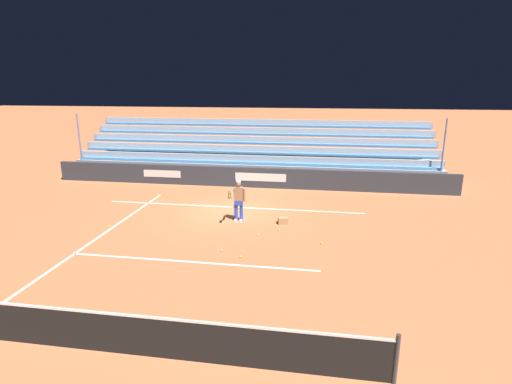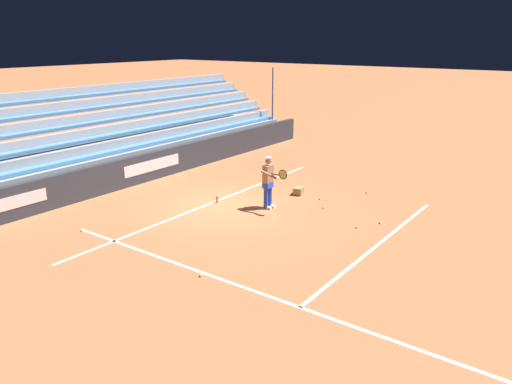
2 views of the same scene
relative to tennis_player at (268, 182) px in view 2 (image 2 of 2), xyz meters
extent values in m
plane|color=#B7663D|center=(0.70, -1.36, -0.89)|extent=(160.00, 160.00, 0.00)
cube|color=white|center=(0.70, -1.86, -0.89)|extent=(12.00, 0.10, 0.01)
cube|color=white|center=(4.81, 2.64, -0.89)|extent=(0.10, 12.00, 0.01)
cube|color=white|center=(0.70, 4.14, -0.89)|extent=(8.22, 0.10, 0.01)
cube|color=#2D333D|center=(0.70, -5.69, -0.34)|extent=(22.32, 0.24, 1.10)
cube|color=silver|center=(-0.09, -5.56, -0.29)|extent=(2.80, 0.01, 0.44)
cube|color=silver|center=(5.57, -5.56, -0.29)|extent=(2.20, 0.01, 0.40)
cube|color=#9EA3A8|center=(0.70, -8.29, -0.34)|extent=(21.21, 4.00, 1.10)
cube|color=#4C89CC|center=(0.70, -6.69, 0.29)|extent=(20.78, 0.40, 0.12)
cube|color=#9EA3A8|center=(0.70, -6.97, 0.43)|extent=(21.21, 0.24, 0.45)
cube|color=#4C89CC|center=(0.70, -7.49, 0.74)|extent=(20.78, 0.40, 0.12)
cube|color=#9EA3A8|center=(0.70, -7.77, 0.88)|extent=(21.21, 0.24, 0.45)
cube|color=#4C89CC|center=(0.70, -8.29, 1.19)|extent=(20.78, 0.40, 0.12)
cube|color=#9EA3A8|center=(0.70, -8.57, 1.33)|extent=(21.21, 0.24, 0.45)
cube|color=#4C89CC|center=(0.70, -9.09, 1.64)|extent=(20.78, 0.40, 0.12)
cube|color=#9EA3A8|center=(0.70, -9.37, 1.78)|extent=(21.21, 0.24, 0.45)
cube|color=#4C89CC|center=(0.70, -9.89, 2.09)|extent=(20.78, 0.40, 0.12)
cube|color=#9EA3A8|center=(0.70, -10.17, 2.23)|extent=(21.21, 0.24, 0.45)
cylinder|color=#4C70B2|center=(-9.59, -6.39, 1.03)|extent=(0.08, 0.08, 3.85)
cylinder|color=blue|center=(-0.12, -0.03, -0.45)|extent=(0.15, 0.15, 0.88)
cylinder|color=blue|center=(0.10, -0.03, -0.45)|extent=(0.15, 0.15, 0.88)
cube|color=white|center=(-0.12, 0.03, -0.85)|extent=(0.12, 0.28, 0.09)
cube|color=white|center=(0.10, 0.03, -0.85)|extent=(0.12, 0.28, 0.09)
cube|color=blue|center=(-0.01, -0.03, -0.09)|extent=(0.34, 0.23, 0.20)
cube|color=#A37556|center=(-0.01, -0.03, 0.28)|extent=(0.36, 0.22, 0.58)
sphere|color=#A37556|center=(-0.01, -0.02, 0.71)|extent=(0.21, 0.21, 0.21)
cylinder|color=white|center=(-0.01, -0.02, 0.80)|extent=(0.20, 0.20, 0.05)
cylinder|color=#A37556|center=(-0.25, -0.03, 0.24)|extent=(0.09, 0.09, 0.56)
cylinder|color=#A37556|center=(0.24, 0.18, 0.33)|extent=(0.10, 0.59, 0.24)
cylinder|color=black|center=(0.23, 0.42, 0.38)|extent=(0.04, 0.30, 0.03)
torus|color=black|center=(0.22, 0.70, 0.42)|extent=(0.03, 0.31, 0.31)
cylinder|color=#D6D14C|center=(0.22, 0.70, 0.42)|extent=(0.01, 0.27, 0.27)
cube|color=#A87F51|center=(-1.86, 0.02, -0.76)|extent=(0.46, 0.39, 0.26)
sphere|color=#CCE533|center=(4.90, -3.20, -0.86)|extent=(0.07, 0.07, 0.07)
sphere|color=#CCE533|center=(-1.04, 1.48, -0.86)|extent=(0.07, 0.07, 0.07)
sphere|color=#CCE533|center=(-3.42, 1.95, -0.86)|extent=(0.07, 0.07, 0.07)
sphere|color=#CCE533|center=(-1.80, 0.93, -0.86)|extent=(0.07, 0.07, 0.07)
sphere|color=#CCE533|center=(4.99, 1.52, -0.86)|extent=(0.07, 0.07, 0.07)
sphere|color=#CCE533|center=(-0.04, 3.15, -0.86)|extent=(0.07, 0.07, 0.07)
sphere|color=#CCE533|center=(-0.80, 3.56, -0.86)|extent=(0.07, 0.07, 0.07)
cylinder|color=#EA4C33|center=(0.55, -1.74, -0.78)|extent=(0.07, 0.07, 0.22)
camera|label=1|loc=(-3.21, 15.45, 4.64)|focal=28.00mm
camera|label=2|loc=(12.79, 8.83, 4.51)|focal=35.00mm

